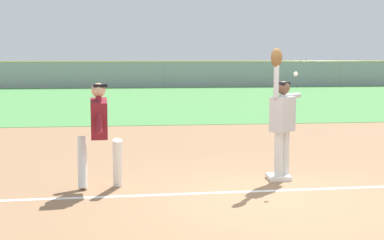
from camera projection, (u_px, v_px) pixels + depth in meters
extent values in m
plane|color=#936D4C|center=(276.00, 199.00, 8.18)|extent=(83.56, 83.56, 0.00)
cube|color=#4C8C47|center=(176.00, 99.00, 26.43)|extent=(48.79, 19.49, 0.01)
cube|color=white|center=(36.00, 199.00, 8.16)|extent=(12.00, 0.47, 0.01)
cube|color=white|center=(278.00, 177.00, 9.49)|extent=(0.39, 0.39, 0.08)
cylinder|color=silver|center=(285.00, 155.00, 9.51)|extent=(0.21, 0.21, 0.85)
cylinder|color=silver|center=(279.00, 156.00, 9.36)|extent=(0.21, 0.21, 0.85)
cube|color=#B7B7B7|center=(283.00, 114.00, 9.35)|extent=(0.50, 0.49, 0.60)
sphere|color=brown|center=(283.00, 88.00, 9.29)|extent=(0.32, 0.32, 0.23)
cube|color=black|center=(282.00, 83.00, 9.30)|extent=(0.30, 0.30, 0.05)
cylinder|color=#B7B7B7|center=(276.00, 79.00, 9.11)|extent=(0.13, 0.13, 0.62)
cylinder|color=#B7B7B7|center=(290.00, 96.00, 9.48)|extent=(0.52, 0.48, 0.09)
ellipsoid|color=brown|center=(277.00, 58.00, 9.07)|extent=(0.30, 0.29, 0.32)
cylinder|color=white|center=(117.00, 163.00, 8.77)|extent=(0.18, 0.44, 0.85)
cylinder|color=white|center=(82.00, 162.00, 8.83)|extent=(0.18, 0.44, 0.85)
cube|color=maroon|center=(99.00, 118.00, 8.71)|extent=(0.30, 0.54, 0.66)
sphere|color=#DBAD84|center=(98.00, 90.00, 8.66)|extent=(0.25, 0.25, 0.23)
cube|color=black|center=(100.00, 85.00, 8.65)|extent=(0.23, 0.21, 0.05)
cylinder|color=maroon|center=(99.00, 112.00, 8.92)|extent=(0.12, 0.41, 0.58)
cylinder|color=maroon|center=(99.00, 115.00, 8.49)|extent=(0.12, 0.41, 0.58)
sphere|color=white|center=(296.00, 74.00, 9.08)|extent=(0.07, 0.07, 0.07)
cube|color=#93999E|center=(164.00, 75.00, 35.94)|extent=(48.79, 0.06, 1.69)
cylinder|color=yellow|center=(163.00, 62.00, 35.83)|extent=(48.79, 0.06, 0.06)
cylinder|color=gray|center=(164.00, 75.00, 35.94)|extent=(0.08, 0.08, 1.69)
cylinder|color=gray|center=(340.00, 74.00, 37.30)|extent=(0.08, 0.08, 1.69)
cube|color=#1E6B33|center=(26.00, 77.00, 38.81)|extent=(4.45, 2.02, 0.55)
cube|color=#2D333D|center=(26.00, 70.00, 38.76)|extent=(2.25, 1.81, 0.40)
cylinder|color=black|center=(49.00, 80.00, 39.91)|extent=(0.61, 0.24, 0.60)
cylinder|color=black|center=(44.00, 81.00, 38.03)|extent=(0.61, 0.24, 0.60)
cylinder|color=black|center=(9.00, 80.00, 39.66)|extent=(0.61, 0.24, 0.60)
cylinder|color=black|center=(2.00, 82.00, 37.78)|extent=(0.61, 0.24, 0.60)
cube|color=#B7B7BC|center=(87.00, 77.00, 38.91)|extent=(4.49, 2.11, 0.55)
cube|color=#2D333D|center=(87.00, 70.00, 38.85)|extent=(2.28, 1.85, 0.40)
cylinder|color=black|center=(109.00, 80.00, 39.97)|extent=(0.61, 0.25, 0.60)
cylinder|color=black|center=(106.00, 81.00, 38.09)|extent=(0.61, 0.25, 0.60)
cylinder|color=black|center=(69.00, 80.00, 39.79)|extent=(0.61, 0.25, 0.60)
cylinder|color=black|center=(64.00, 82.00, 37.91)|extent=(0.61, 0.25, 0.60)
cube|color=#23389E|center=(155.00, 77.00, 39.17)|extent=(4.57, 2.33, 0.55)
cube|color=#2D333D|center=(155.00, 70.00, 39.12)|extent=(2.36, 1.96, 0.40)
cylinder|color=black|center=(173.00, 80.00, 40.43)|extent=(0.62, 0.28, 0.60)
cylinder|color=black|center=(178.00, 81.00, 38.59)|extent=(0.62, 0.28, 0.60)
cylinder|color=black|center=(134.00, 80.00, 39.83)|extent=(0.62, 0.28, 0.60)
cylinder|color=black|center=(137.00, 81.00, 37.98)|extent=(0.62, 0.28, 0.60)
cube|color=#B21E1E|center=(221.00, 77.00, 39.74)|extent=(4.41, 1.92, 0.55)
cube|color=#2D333D|center=(221.00, 70.00, 39.68)|extent=(2.21, 1.76, 0.40)
cylinder|color=black|center=(238.00, 80.00, 40.87)|extent=(0.60, 0.22, 0.60)
cylinder|color=black|center=(243.00, 81.00, 39.00)|extent=(0.60, 0.22, 0.60)
cylinder|color=black|center=(200.00, 80.00, 40.54)|extent=(0.60, 0.22, 0.60)
cylinder|color=black|center=(203.00, 81.00, 38.67)|extent=(0.60, 0.22, 0.60)
cube|color=black|center=(286.00, 76.00, 40.62)|extent=(4.59, 2.40, 0.55)
cube|color=#2D333D|center=(286.00, 70.00, 40.56)|extent=(2.39, 1.99, 0.40)
cylinder|color=black|center=(303.00, 79.00, 41.59)|extent=(0.62, 0.29, 0.60)
cylinder|color=black|center=(308.00, 80.00, 39.71)|extent=(0.62, 0.29, 0.60)
cylinder|color=black|center=(265.00, 79.00, 41.60)|extent=(0.62, 0.29, 0.60)
cylinder|color=black|center=(269.00, 80.00, 39.72)|extent=(0.62, 0.29, 0.60)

